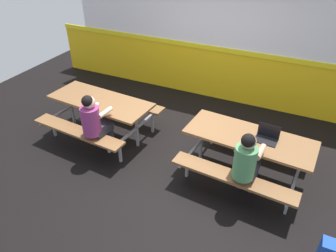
# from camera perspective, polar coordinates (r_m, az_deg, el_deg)

# --- Properties ---
(ground_plane) EXTENTS (10.00, 10.00, 0.02)m
(ground_plane) POSITION_cam_1_polar(r_m,az_deg,el_deg) (5.68, 0.55, -4.08)
(ground_plane) COLOR black
(accent_backdrop) EXTENTS (8.00, 0.14, 2.60)m
(accent_backdrop) POSITION_cam_1_polar(r_m,az_deg,el_deg) (6.96, 8.61, 14.60)
(accent_backdrop) COLOR yellow
(accent_backdrop) RESTS_ON ground
(picnic_table_left) EXTENTS (1.95, 1.68, 0.74)m
(picnic_table_left) POSITION_cam_1_polar(r_m,az_deg,el_deg) (5.86, -12.01, 3.25)
(picnic_table_left) COLOR brown
(picnic_table_left) RESTS_ON ground
(picnic_table_right) EXTENTS (1.95, 1.68, 0.74)m
(picnic_table_right) POSITION_cam_1_polar(r_m,az_deg,el_deg) (4.94, 14.30, -3.37)
(picnic_table_right) COLOR brown
(picnic_table_right) RESTS_ON ground
(student_nearer) EXTENTS (0.38, 0.53, 1.21)m
(student_nearer) POSITION_cam_1_polar(r_m,az_deg,el_deg) (5.24, -13.14, 0.89)
(student_nearer) COLOR #2D2D38
(student_nearer) RESTS_ON ground
(student_further) EXTENTS (0.38, 0.53, 1.21)m
(student_further) POSITION_cam_1_polar(r_m,az_deg,el_deg) (4.40, 13.94, -6.29)
(student_further) COLOR #2D2D38
(student_further) RESTS_ON ground
(laptop_dark) EXTENTS (0.34, 0.24, 0.22)m
(laptop_dark) POSITION_cam_1_polar(r_m,az_deg,el_deg) (4.81, 17.45, -1.91)
(laptop_dark) COLOR black
(laptop_dark) RESTS_ON picnic_table_right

